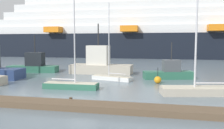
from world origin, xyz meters
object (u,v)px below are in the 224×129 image
fishing_boat_0 (169,72)px  fishing_boat_2 (34,65)px  fishing_boat_1 (100,64)px  channel_buoy_0 (158,80)px  cruise_ship (170,30)px  sailboat_3 (201,88)px  sailboat_1 (71,84)px  sailboat_0 (112,77)px

fishing_boat_0 → fishing_boat_2: 19.52m
fishing_boat_1 → channel_buoy_0: size_ratio=5.06×
fishing_boat_1 → cruise_ship: size_ratio=0.07×
sailboat_3 → fishing_boat_1: 16.35m
fishing_boat_1 → cruise_ship: bearing=-104.5°
fishing_boat_0 → channel_buoy_0: bearing=-124.8°
sailboat_1 → sailboat_0: bearing=63.5°
fishing_boat_1 → cruise_ship: (10.67, 39.49, 6.44)m
sailboat_0 → sailboat_1: sailboat_1 is taller
sailboat_1 → sailboat_3: (11.62, -0.22, 0.16)m
sailboat_0 → channel_buoy_0: (5.28, -1.15, -0.02)m
cruise_ship → fishing_boat_0: bearing=-91.3°
sailboat_1 → fishing_boat_1: (-0.07, 11.18, 0.90)m
fishing_boat_2 → cruise_ship: 45.54m
sailboat_3 → fishing_boat_2: 24.27m
sailboat_0 → channel_buoy_0: size_ratio=5.21×
fishing_boat_0 → fishing_boat_2: size_ratio=0.84×
fishing_boat_0 → cruise_ship: bearing=73.4°
fishing_boat_0 → channel_buoy_0: 3.85m
sailboat_0 → sailboat_3: bearing=162.2°
sailboat_3 → channel_buoy_0: (-3.62, 4.87, -0.21)m
fishing_boat_0 → fishing_boat_1: (-9.37, 2.94, 0.56)m
sailboat_0 → fishing_boat_0: size_ratio=1.42×
sailboat_0 → sailboat_3: (8.90, -6.02, 0.18)m
sailboat_1 → fishing_boat_0: size_ratio=1.44×
sailboat_3 → fishing_boat_1: sailboat_3 is taller
fishing_boat_2 → channel_buoy_0: (18.06, -6.02, -0.60)m
sailboat_1 → channel_buoy_0: sailboat_1 is taller
fishing_boat_0 → cruise_ship: cruise_ship is taller
fishing_boat_1 → cruise_ship: cruise_ship is taller
sailboat_0 → channel_buoy_0: bearing=-176.1°
sailboat_1 → sailboat_3: bearing=-2.4°
sailboat_3 → cruise_ship: 51.42m
fishing_boat_0 → cruise_ship: (1.30, 42.43, 7.01)m
sailboat_1 → fishing_boat_2: 14.67m
fishing_boat_2 → sailboat_1: bearing=-53.9°
sailboat_3 → fishing_boat_2: size_ratio=1.75×
cruise_ship → channel_buoy_0: bearing=-92.8°
sailboat_1 → cruise_ship: bearing=76.9°
fishing_boat_0 → sailboat_0: bearing=-174.5°
fishing_boat_2 → channel_buoy_0: fishing_boat_2 is taller
sailboat_1 → fishing_boat_0: (9.30, 8.24, 0.34)m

